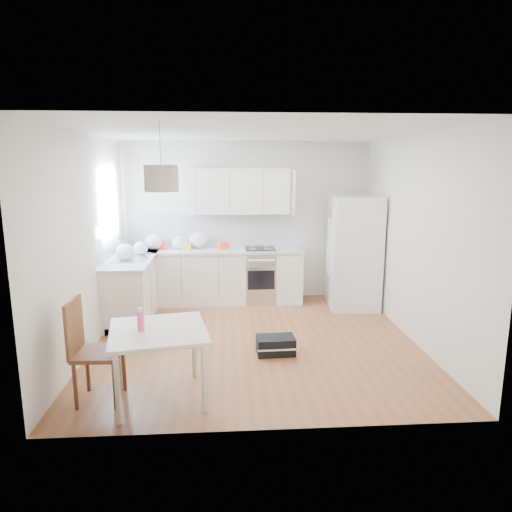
{
  "coord_description": "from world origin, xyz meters",
  "views": [
    {
      "loc": [
        -0.37,
        -5.74,
        2.3
      ],
      "look_at": [
        0.04,
        0.4,
        1.07
      ],
      "focal_mm": 32.0,
      "sensor_mm": 36.0,
      "label": 1
    }
  ],
  "objects_px": {
    "refrigerator": "(354,252)",
    "dining_table": "(158,337)",
    "gym_bag": "(276,345)",
    "dining_chair": "(99,351)"
  },
  "relations": [
    {
      "from": "dining_table",
      "to": "dining_chair",
      "type": "bearing_deg",
      "value": 168.45
    },
    {
      "from": "dining_table",
      "to": "gym_bag",
      "type": "bearing_deg",
      "value": 28.44
    },
    {
      "from": "dining_table",
      "to": "gym_bag",
      "type": "distance_m",
      "value": 1.72
    },
    {
      "from": "gym_bag",
      "to": "dining_table",
      "type": "bearing_deg",
      "value": -143.01
    },
    {
      "from": "refrigerator",
      "to": "dining_chair",
      "type": "relative_size",
      "value": 1.76
    },
    {
      "from": "dining_chair",
      "to": "dining_table",
      "type": "bearing_deg",
      "value": 0.17
    },
    {
      "from": "refrigerator",
      "to": "dining_table",
      "type": "distance_m",
      "value": 4.03
    },
    {
      "from": "dining_table",
      "to": "gym_bag",
      "type": "relative_size",
      "value": 2.3
    },
    {
      "from": "dining_table",
      "to": "refrigerator",
      "type": "bearing_deg",
      "value": 36.04
    },
    {
      "from": "dining_chair",
      "to": "refrigerator",
      "type": "bearing_deg",
      "value": 42.17
    }
  ]
}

